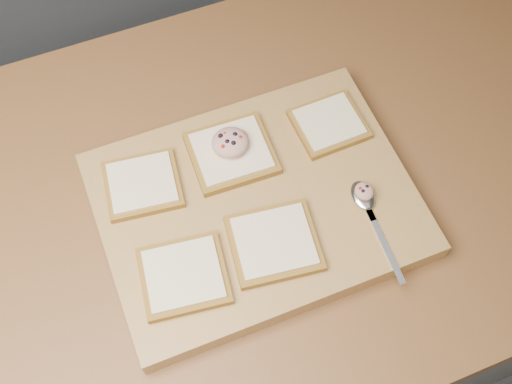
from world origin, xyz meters
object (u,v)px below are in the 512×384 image
at_px(cutting_board, 256,205).
at_px(bread_far_center, 231,153).
at_px(tuna_salad_dollop, 230,142).
at_px(spoon, 366,203).

relative_size(cutting_board, bread_far_center, 3.61).
bearing_deg(bread_far_center, tuna_salad_dollop, 80.11).
bearing_deg(bread_far_center, cutting_board, -85.42).
relative_size(bread_far_center, tuna_salad_dollop, 2.26).
relative_size(cutting_board, spoon, 2.71).
bearing_deg(spoon, tuna_salad_dollop, 134.35).
height_order(cutting_board, tuna_salad_dollop, tuna_salad_dollop).
height_order(tuna_salad_dollop, spoon, tuna_salad_dollop).
height_order(bread_far_center, spoon, bread_far_center).
distance_m(cutting_board, spoon, 0.17).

